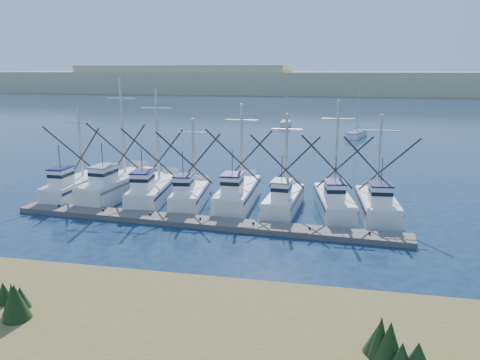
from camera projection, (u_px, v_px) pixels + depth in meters
name	position (u px, v px, depth m)	size (l,w,h in m)	color
ground	(266.00, 269.00, 26.69)	(500.00, 500.00, 0.00)	#0D1B39
shore_bank	(30.00, 337.00, 18.53)	(40.00, 10.00, 1.60)	#4C422D
floating_dock	(200.00, 222.00, 34.33)	(29.86, 1.99, 0.40)	#5F5955
dune_ridge	(330.00, 83.00, 225.72)	(360.00, 60.00, 10.00)	tan
trawler_fleet	(207.00, 194.00, 39.20)	(28.71, 9.72, 10.34)	white
sailboat_near	(357.00, 134.00, 78.61)	(3.79, 6.95, 8.10)	white
sailboat_far	(286.00, 124.00, 94.29)	(1.89, 5.50, 8.10)	white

